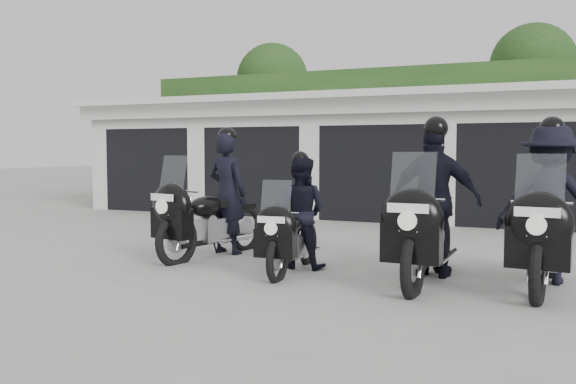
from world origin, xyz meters
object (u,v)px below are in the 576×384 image
at_px(police_bike_c, 431,209).
at_px(police_bike_d, 548,212).
at_px(police_bike_a, 213,204).
at_px(police_bike_b, 296,219).

relative_size(police_bike_c, police_bike_d, 1.01).
height_order(police_bike_a, police_bike_b, police_bike_a).
bearing_deg(police_bike_d, police_bike_a, -177.36).
distance_m(police_bike_c, police_bike_d, 1.37).
xyz_separation_m(police_bike_a, police_bike_b, (1.59, -0.49, -0.11)).
bearing_deg(police_bike_b, police_bike_a, 158.64).
bearing_deg(police_bike_c, police_bike_a, 174.98).
bearing_deg(police_bike_a, police_bike_b, -5.31).
bearing_deg(police_bike_d, police_bike_b, -169.44).
distance_m(police_bike_a, police_bike_c, 3.41).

